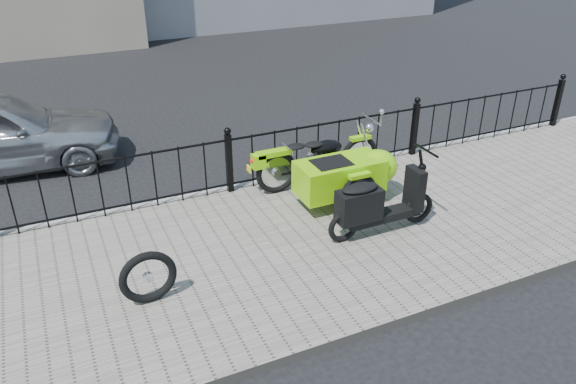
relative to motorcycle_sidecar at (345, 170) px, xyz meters
name	(u,v)px	position (x,y,z in m)	size (l,w,h in m)	color
ground	(262,237)	(-1.53, -0.34, -0.59)	(120.00, 120.00, 0.00)	black
sidewalk	(276,251)	(-1.53, -0.84, -0.53)	(30.00, 3.80, 0.12)	slate
curb	(228,190)	(-1.53, 1.10, -0.53)	(30.00, 0.10, 0.12)	gray
iron_fence	(229,164)	(-1.53, 0.96, -0.01)	(14.11, 0.11, 1.08)	black
motorcycle_sidecar	(345,170)	(0.00, 0.00, 0.00)	(2.28, 1.48, 0.98)	black
scooter	(376,205)	(-0.14, -1.08, -0.03)	(1.69, 0.49, 1.14)	black
spare_tire	(148,277)	(-3.29, -1.28, -0.14)	(0.67, 0.67, 0.10)	black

